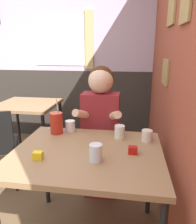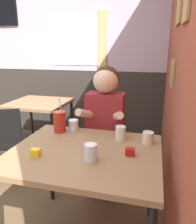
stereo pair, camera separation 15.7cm
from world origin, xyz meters
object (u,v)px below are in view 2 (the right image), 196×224
cocktail_pitcher (60,122)px  background_table (39,109)px  chair_near_window (5,139)px  main_table (85,159)px  person_seated (105,129)px

cocktail_pitcher → background_table: bearing=127.7°
chair_near_window → main_table: bearing=-49.6°
chair_near_window → background_table: bearing=64.0°
background_table → cocktail_pitcher: cocktail_pitcher is taller
person_seated → background_table: bearing=148.7°
main_table → background_table: same height
person_seated → cocktail_pitcher: size_ratio=4.39×
background_table → cocktail_pitcher: 1.19m
main_table → chair_near_window: chair_near_window is taller
main_table → chair_near_window: bearing=153.8°
chair_near_window → cocktail_pitcher: size_ratio=2.95×
person_seated → cocktail_pitcher: (-0.32, -0.30, 0.15)m
chair_near_window → person_seated: bearing=-20.0°
person_seated → main_table: bearing=-91.0°
chair_near_window → person_seated: (1.07, 0.06, 0.19)m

